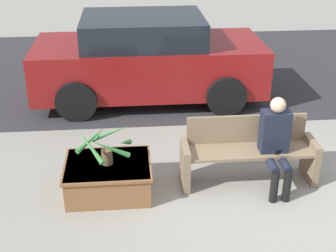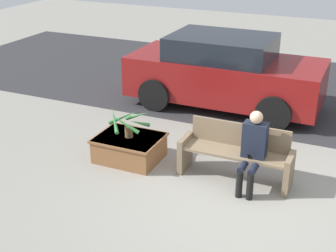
{
  "view_description": "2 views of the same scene",
  "coord_description": "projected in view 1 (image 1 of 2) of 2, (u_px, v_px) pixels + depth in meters",
  "views": [
    {
      "loc": [
        -1.8,
        -4.92,
        3.52
      ],
      "look_at": [
        -1.29,
        0.84,
        0.68
      ],
      "focal_mm": 50.0,
      "sensor_mm": 36.0,
      "label": 1
    },
    {
      "loc": [
        1.5,
        -6.09,
        3.86
      ],
      "look_at": [
        -1.43,
        0.45,
        0.71
      ],
      "focal_mm": 50.0,
      "sensor_mm": 36.0,
      "label": 2
    }
  ],
  "objects": [
    {
      "name": "parked_car",
      "position": [
        148.0,
        59.0,
        8.76
      ],
      "size": [
        4.23,
        1.98,
        1.6
      ],
      "color": "maroon",
      "rests_on": "ground_plane"
    },
    {
      "name": "potted_plant",
      "position": [
        106.0,
        145.0,
        5.92
      ],
      "size": [
        0.73,
        0.77,
        0.52
      ],
      "color": "brown",
      "rests_on": "planter_box"
    },
    {
      "name": "road_surface",
      "position": [
        207.0,
        67.0,
        10.77
      ],
      "size": [
        20.0,
        6.0,
        0.01
      ],
      "primitive_type": "cube",
      "color": "#2D2D30",
      "rests_on": "ground_plane"
    },
    {
      "name": "bench",
      "position": [
        248.0,
        151.0,
        6.3
      ],
      "size": [
        1.81,
        0.5,
        0.89
      ],
      "color": "#7A664C",
      "rests_on": "ground_plane"
    },
    {
      "name": "person_seated",
      "position": [
        276.0,
        140.0,
        6.04
      ],
      "size": [
        0.37,
        0.61,
        1.26
      ],
      "color": "black",
      "rests_on": "ground_plane"
    },
    {
      "name": "ground_plane",
      "position": [
        272.0,
        197.0,
        6.09
      ],
      "size": [
        30.0,
        30.0,
        0.0
      ],
      "primitive_type": "plane",
      "color": "gray"
    },
    {
      "name": "planter_box",
      "position": [
        108.0,
        176.0,
        6.12
      ],
      "size": [
        1.12,
        0.9,
        0.43
      ],
      "color": "brown",
      "rests_on": "ground_plane"
    }
  ]
}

